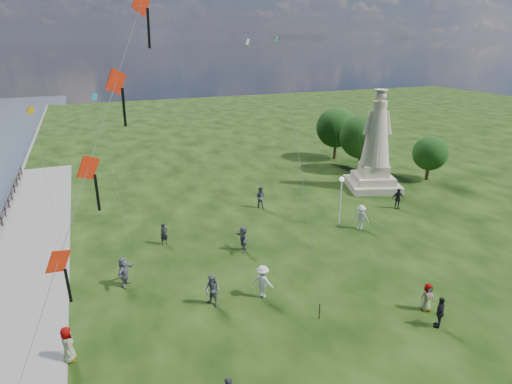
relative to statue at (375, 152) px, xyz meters
name	(u,v)px	position (x,y,z in m)	size (l,w,h in m)	color
statue	(375,152)	(0.00, 0.00, 0.00)	(5.83, 5.83, 9.33)	#BDB08F
lamppost	(341,191)	(-7.78, -6.39, -0.67)	(0.37, 0.37, 3.96)	silver
tree_row	(361,135)	(2.91, 6.50, 0.09)	(8.71, 14.44, 6.13)	#382314
person_1	(212,291)	(-19.76, -12.83, -2.61)	(0.89, 0.55, 1.83)	#595960
person_2	(263,282)	(-16.94, -13.05, -2.57)	(1.24, 0.64, 1.91)	silver
person_3	(440,312)	(-9.78, -18.78, -2.68)	(0.99, 0.51, 1.69)	black
person_4	(427,297)	(-9.37, -17.45, -2.74)	(0.77, 0.47, 1.57)	#595960
person_5	(124,272)	(-23.95, -9.03, -2.62)	(1.69, 0.73, 1.82)	#595960
person_6	(164,234)	(-20.82, -4.54, -2.74)	(0.57, 0.38, 1.57)	black
person_7	(260,197)	(-11.95, -0.60, -2.57)	(0.93, 0.57, 1.90)	#595960
person_8	(361,217)	(-6.58, -7.47, -2.57)	(1.23, 0.63, 1.90)	silver
person_9	(398,199)	(-1.28, -5.19, -2.63)	(1.05, 0.54, 1.80)	black
person_10	(68,344)	(-26.91, -14.50, -2.65)	(0.85, 0.52, 1.74)	#595960
person_11	(243,238)	(-16.03, -7.49, -2.62)	(1.68, 0.73, 1.81)	#595960
red_kite_train	(127,53)	(-23.14, -14.42, 9.58)	(9.85, 9.35, 21.11)	black
small_kites	(229,29)	(-12.53, 5.17, 10.84)	(27.41, 15.74, 27.20)	#1CA5A9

